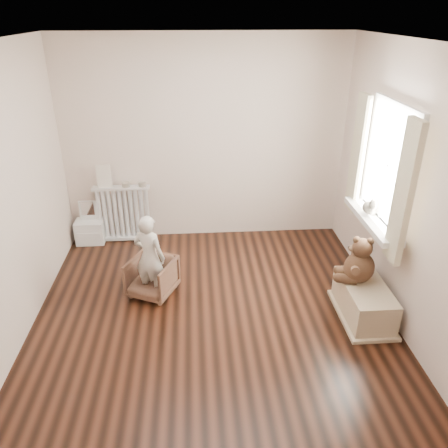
{
  "coord_description": "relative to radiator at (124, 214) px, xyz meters",
  "views": [
    {
      "loc": [
        -0.14,
        -3.63,
        2.83
      ],
      "look_at": [
        0.15,
        0.45,
        0.8
      ],
      "focal_mm": 35.0,
      "sensor_mm": 36.0,
      "label": 1
    }
  ],
  "objects": [
    {
      "name": "plush_cat",
      "position": [
        2.75,
        -1.31,
        0.61
      ],
      "size": [
        0.22,
        0.28,
        0.2
      ],
      "primitive_type": null,
      "rotation": [
        0.0,
        0.0,
        0.35
      ],
      "color": "slate",
      "rests_on": "window_sill"
    },
    {
      "name": "paper_doll",
      "position": [
        -0.19,
        0.0,
        0.53
      ],
      "size": [
        0.18,
        0.02,
        0.3
      ],
      "primitive_type": "cube",
      "color": "beige",
      "rests_on": "radiator"
    },
    {
      "name": "window",
      "position": [
        2.85,
        -1.38,
        1.06
      ],
      "size": [
        0.03,
        0.9,
        1.1
      ],
      "primitive_type": "cube",
      "color": "white",
      "rests_on": "right_wall"
    },
    {
      "name": "left_wall",
      "position": [
        -0.71,
        -1.68,
        0.91
      ],
      "size": [
        0.02,
        3.6,
        2.6
      ],
      "primitive_type": "cube",
      "color": "beige",
      "rests_on": "ground"
    },
    {
      "name": "tin_a",
      "position": [
        0.07,
        0.0,
        0.41
      ],
      "size": [
        0.1,
        0.1,
        0.06
      ],
      "primitive_type": "cylinder",
      "color": "#A59E8C",
      "rests_on": "radiator"
    },
    {
      "name": "ceiling",
      "position": [
        1.09,
        -1.68,
        2.21
      ],
      "size": [
        3.6,
        3.6,
        0.01
      ],
      "primitive_type": "cube",
      "color": "white",
      "rests_on": "ground"
    },
    {
      "name": "curtain_left",
      "position": [
        2.74,
        -1.95,
        1.0
      ],
      "size": [
        0.06,
        0.26,
        1.3
      ],
      "primitive_type": "cube",
      "color": "beige",
      "rests_on": "right_wall"
    },
    {
      "name": "curtain_right",
      "position": [
        2.74,
        -0.81,
        1.0
      ],
      "size": [
        0.06,
        0.26,
        1.3
      ],
      "primitive_type": "cube",
      "color": "beige",
      "rests_on": "right_wall"
    },
    {
      "name": "teddy_bear",
      "position": [
        2.55,
        -1.73,
        0.28
      ],
      "size": [
        0.47,
        0.41,
        0.48
      ],
      "primitive_type": null,
      "rotation": [
        0.0,
        0.0,
        -0.33
      ],
      "color": "#3E2617",
      "rests_on": "toy_bench"
    },
    {
      "name": "toy_vanity",
      "position": [
        -0.46,
        -0.03,
        -0.11
      ],
      "size": [
        0.36,
        0.26,
        0.57
      ],
      "primitive_type": "cube",
      "color": "silver",
      "rests_on": "floor"
    },
    {
      "name": "floor",
      "position": [
        1.09,
        -1.68,
        -0.39
      ],
      "size": [
        3.6,
        3.6,
        0.01
      ],
      "primitive_type": "cube",
      "color": "black",
      "rests_on": "ground"
    },
    {
      "name": "toy_bench",
      "position": [
        2.61,
        -1.83,
        -0.19
      ],
      "size": [
        0.41,
        0.77,
        0.36
      ],
      "primitive_type": "cube",
      "color": "#C2B08C",
      "rests_on": "floor"
    },
    {
      "name": "child",
      "position": [
        0.46,
        -1.33,
        0.1
      ],
      "size": [
        0.41,
        0.35,
        0.95
      ],
      "primitive_type": "imported",
      "rotation": [
        0.0,
        0.0,
        2.71
      ],
      "color": "beige",
      "rests_on": "armchair"
    },
    {
      "name": "window_sill",
      "position": [
        2.76,
        -1.38,
        0.48
      ],
      "size": [
        0.22,
        1.1,
        0.06
      ],
      "primitive_type": "cube",
      "color": "silver",
      "rests_on": "right_wall"
    },
    {
      "name": "tin_b",
      "position": [
        0.28,
        0.0,
        0.41
      ],
      "size": [
        0.1,
        0.1,
        0.05
      ],
      "primitive_type": "cylinder",
      "color": "#A59E8C",
      "rests_on": "radiator"
    },
    {
      "name": "radiator",
      "position": [
        0.0,
        0.0,
        0.0
      ],
      "size": [
        0.73,
        0.14,
        0.77
      ],
      "primitive_type": "cube",
      "color": "silver",
      "rests_on": "floor"
    },
    {
      "name": "right_wall",
      "position": [
        2.89,
        -1.68,
        0.91
      ],
      "size": [
        0.02,
        3.6,
        2.6
      ],
      "primitive_type": "cube",
      "color": "beige",
      "rests_on": "ground"
    },
    {
      "name": "armchair",
      "position": [
        0.46,
        -1.28,
        -0.18
      ],
      "size": [
        0.61,
        0.62,
        0.43
      ],
      "primitive_type": "imported",
      "rotation": [
        0.0,
        0.0,
        -0.43
      ],
      "color": "brown",
      "rests_on": "floor"
    },
    {
      "name": "back_wall",
      "position": [
        1.09,
        0.12,
        0.91
      ],
      "size": [
        3.6,
        0.02,
        2.6
      ],
      "primitive_type": "cube",
      "color": "beige",
      "rests_on": "ground"
    },
    {
      "name": "front_wall",
      "position": [
        1.09,
        -3.48,
        0.91
      ],
      "size": [
        3.6,
        0.02,
        2.6
      ],
      "primitive_type": "cube",
      "color": "beige",
      "rests_on": "ground"
    }
  ]
}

